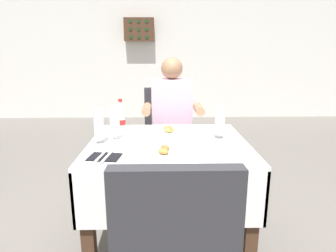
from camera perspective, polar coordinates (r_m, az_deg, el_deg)
The scene contains 13 objects.
back_wall at distance 5.96m, azimuth -1.86°, elevation 15.31°, with size 11.00×0.12×2.85m, color silver.
main_dining_table at distance 1.96m, azimuth 0.06°, elevation -7.91°, with size 1.02×0.91×0.74m.
chair_far_diner_seat at distance 2.77m, azimuth -0.34°, elevation -1.49°, with size 0.44×0.50×0.97m.
chair_near_camera_side at distance 1.23m, azimuth 1.05°, elevation -23.40°, with size 0.44×0.50×0.97m.
seated_diner_far at distance 2.63m, azimuth 0.78°, elevation 1.17°, with size 0.50×0.46×1.26m.
plate_near_camera at distance 1.68m, azimuth -0.60°, elevation -5.02°, with size 0.25×0.25×0.04m.
plate_far_diner at distance 2.10m, azimuth 0.12°, elevation -0.95°, with size 0.22×0.22×0.06m.
beer_glass_left at distance 1.88m, azimuth -13.33°, elevation 0.11°, with size 0.07×0.07×0.23m.
beer_glass_middle at distance 1.97m, azimuth 10.07°, elevation 0.84°, with size 0.07×0.07×0.23m.
beer_glass_right at distance 1.95m, azimuth -10.32°, elevation 0.45°, with size 0.07×0.07×0.22m.
cola_bottle_primary at distance 2.13m, azimuth -9.15°, elevation 1.54°, with size 0.06×0.06×0.24m.
napkin_cutlery_set at distance 1.66m, azimuth -12.25°, elevation -5.88°, with size 0.19×0.20×0.01m.
wall_bottle_rack at distance 5.83m, azimuth -5.64°, elevation 18.18°, with size 0.56×0.21×0.42m.
Camera 1 is at (0.06, -1.62, 1.30)m, focal length 31.31 mm.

